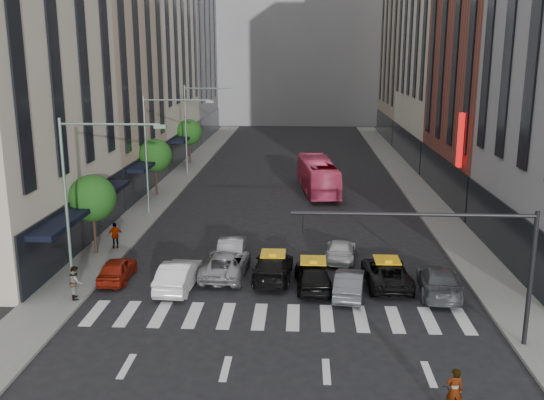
# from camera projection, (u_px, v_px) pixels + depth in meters

# --- Properties ---
(ground) EXTENTS (160.00, 160.00, 0.00)m
(ground) POSITION_uv_depth(u_px,v_px,m) (279.00, 331.00, 27.38)
(ground) COLOR black
(ground) RESTS_ON ground
(sidewalk_left) EXTENTS (3.00, 96.00, 0.15)m
(sidewalk_left) POSITION_uv_depth(u_px,v_px,m) (170.00, 186.00, 57.06)
(sidewalk_left) COLOR slate
(sidewalk_left) RESTS_ON ground
(sidewalk_right) EXTENTS (3.00, 96.00, 0.15)m
(sidewalk_right) POSITION_uv_depth(u_px,v_px,m) (416.00, 189.00, 55.91)
(sidewalk_right) COLOR slate
(sidewalk_right) RESTS_ON ground
(building_left_b) EXTENTS (8.00, 16.00, 24.00)m
(building_left_b) POSITION_uv_depth(u_px,v_px,m) (97.00, 56.00, 52.59)
(building_left_b) COLOR tan
(building_left_b) RESTS_ON ground
(building_left_c) EXTENTS (8.00, 20.00, 36.00)m
(building_left_c) POSITION_uv_depth(u_px,v_px,m) (146.00, 1.00, 68.66)
(building_left_c) COLOR beige
(building_left_c) RESTS_ON ground
(building_left_d) EXTENTS (8.00, 18.00, 30.00)m
(building_left_d) POSITION_uv_depth(u_px,v_px,m) (180.00, 34.00, 87.81)
(building_left_d) COLOR gray
(building_left_d) RESTS_ON ground
(building_right_b) EXTENTS (8.00, 18.00, 26.00)m
(building_right_b) POSITION_uv_depth(u_px,v_px,m) (499.00, 44.00, 49.69)
(building_right_b) COLOR brown
(building_right_b) RESTS_ON ground
(building_right_d) EXTENTS (8.00, 18.00, 28.00)m
(building_right_d) POSITION_uv_depth(u_px,v_px,m) (417.00, 41.00, 86.35)
(building_right_d) COLOR tan
(building_right_d) RESTS_ON ground
(building_far) EXTENTS (30.00, 10.00, 36.00)m
(building_far) POSITION_uv_depth(u_px,v_px,m) (299.00, 20.00, 105.67)
(building_far) COLOR gray
(building_far) RESTS_ON ground
(tree_near) EXTENTS (2.88, 2.88, 4.95)m
(tree_near) POSITION_uv_depth(u_px,v_px,m) (92.00, 198.00, 36.82)
(tree_near) COLOR black
(tree_near) RESTS_ON sidewalk_left
(tree_mid) EXTENTS (2.88, 2.88, 4.95)m
(tree_mid) POSITION_uv_depth(u_px,v_px,m) (155.00, 155.00, 52.35)
(tree_mid) COLOR black
(tree_mid) RESTS_ON sidewalk_left
(tree_far) EXTENTS (2.88, 2.88, 4.95)m
(tree_far) POSITION_uv_depth(u_px,v_px,m) (189.00, 132.00, 67.88)
(tree_far) COLOR black
(tree_far) RESTS_ON sidewalk_left
(streetlamp_near) EXTENTS (5.38, 0.25, 9.00)m
(streetlamp_near) POSITION_uv_depth(u_px,v_px,m) (83.00, 183.00, 30.38)
(streetlamp_near) COLOR gray
(streetlamp_near) RESTS_ON sidewalk_left
(streetlamp_mid) EXTENTS (5.38, 0.25, 9.00)m
(streetlamp_mid) POSITION_uv_depth(u_px,v_px,m) (158.00, 139.00, 45.91)
(streetlamp_mid) COLOR gray
(streetlamp_mid) RESTS_ON sidewalk_left
(streetlamp_far) EXTENTS (5.38, 0.25, 9.00)m
(streetlamp_far) POSITION_uv_depth(u_px,v_px,m) (195.00, 118.00, 61.44)
(streetlamp_far) COLOR gray
(streetlamp_far) RESTS_ON sidewalk_left
(traffic_signal) EXTENTS (10.10, 0.20, 6.00)m
(traffic_signal) POSITION_uv_depth(u_px,v_px,m) (465.00, 246.00, 24.97)
(traffic_signal) COLOR black
(traffic_signal) RESTS_ON ground
(liberty_sign) EXTENTS (0.30, 0.70, 4.00)m
(liberty_sign) POSITION_uv_depth(u_px,v_px,m) (460.00, 140.00, 44.76)
(liberty_sign) COLOR red
(liberty_sign) RESTS_ON ground
(car_red) EXTENTS (1.60, 3.82, 1.29)m
(car_red) POSITION_uv_depth(u_px,v_px,m) (117.00, 269.00, 33.41)
(car_red) COLOR maroon
(car_red) RESTS_ON ground
(car_white_front) EXTENTS (1.89, 4.72, 1.52)m
(car_white_front) POSITION_uv_depth(u_px,v_px,m) (179.00, 275.00, 32.19)
(car_white_front) COLOR silver
(car_white_front) RESTS_ON ground
(car_silver) EXTENTS (2.60, 5.24, 1.43)m
(car_silver) POSITION_uv_depth(u_px,v_px,m) (225.00, 264.00, 34.05)
(car_silver) COLOR #9F9EA3
(car_silver) RESTS_ON ground
(taxi_left) EXTENTS (2.23, 5.11, 1.46)m
(taxi_left) POSITION_uv_depth(u_px,v_px,m) (273.00, 266.00, 33.55)
(taxi_left) COLOR black
(taxi_left) RESTS_ON ground
(taxi_center) EXTENTS (2.10, 4.62, 1.54)m
(taxi_center) POSITION_uv_depth(u_px,v_px,m) (313.00, 274.00, 32.22)
(taxi_center) COLOR black
(taxi_center) RESTS_ON ground
(car_grey_mid) EXTENTS (1.97, 4.25, 1.35)m
(car_grey_mid) POSITION_uv_depth(u_px,v_px,m) (349.00, 283.00, 31.26)
(car_grey_mid) COLOR #45474E
(car_grey_mid) RESTS_ON ground
(taxi_right) EXTENTS (2.47, 5.07, 1.39)m
(taxi_right) POSITION_uv_depth(u_px,v_px,m) (386.00, 272.00, 32.73)
(taxi_right) COLOR black
(taxi_right) RESTS_ON ground
(car_grey_curb) EXTENTS (2.56, 5.16, 1.44)m
(car_grey_curb) POSITION_uv_depth(u_px,v_px,m) (439.00, 281.00, 31.45)
(car_grey_curb) COLOR #494D52
(car_grey_curb) RESTS_ON ground
(car_row2_left) EXTENTS (1.68, 4.40, 1.43)m
(car_row2_left) POSITION_uv_depth(u_px,v_px,m) (232.00, 248.00, 36.80)
(car_row2_left) COLOR gray
(car_row2_left) RESTS_ON ground
(car_row2_right) EXTENTS (2.20, 4.39, 1.23)m
(car_row2_right) POSITION_uv_depth(u_px,v_px,m) (340.00, 250.00, 36.74)
(car_row2_right) COLOR silver
(car_row2_right) RESTS_ON ground
(bus) EXTENTS (3.79, 11.14, 3.04)m
(bus) POSITION_uv_depth(u_px,v_px,m) (318.00, 175.00, 54.65)
(bus) COLOR #E74470
(bus) RESTS_ON ground
(rider) EXTENTS (0.59, 0.39, 1.60)m
(rider) POSITION_uv_depth(u_px,v_px,m) (456.00, 372.00, 20.45)
(rider) COLOR gray
(rider) RESTS_ON motorcycle
(pedestrian_near) EXTENTS (0.91, 1.01, 1.70)m
(pedestrian_near) POSITION_uv_depth(u_px,v_px,m) (76.00, 282.00, 30.48)
(pedestrian_near) COLOR gray
(pedestrian_near) RESTS_ON sidewalk_left
(pedestrian_far) EXTENTS (1.06, 0.80, 1.67)m
(pedestrian_far) POSITION_uv_depth(u_px,v_px,m) (115.00, 235.00, 38.45)
(pedestrian_far) COLOR gray
(pedestrian_far) RESTS_ON sidewalk_left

